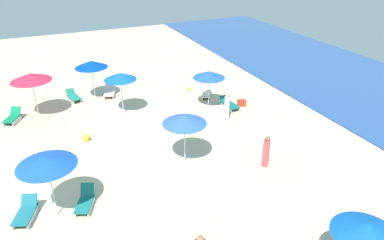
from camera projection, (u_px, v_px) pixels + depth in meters
name	position (u px, v px, depth m)	size (l,w,h in m)	color
umbrella_0	(31.00, 77.00, 20.53)	(2.30, 2.30, 2.72)	silver
lounge_chair_0_0	(13.00, 117.00, 20.84)	(1.42, 1.10, 0.73)	silver
umbrella_1	(184.00, 119.00, 16.28)	(2.06, 2.06, 2.46)	silver
umbrella_2	(209.00, 75.00, 21.83)	(1.96, 1.96, 2.39)	silver
lounge_chair_2_0	(229.00, 104.00, 22.56)	(1.51, 0.77, 0.64)	silver
lounge_chair_2_1	(206.00, 93.00, 24.14)	(1.38, 1.10, 0.73)	silver
umbrella_3	(46.00, 161.00, 12.85)	(2.17, 2.17, 2.63)	silver
lounge_chair_3_0	(26.00, 212.00, 13.64)	(1.50, 1.07, 0.70)	silver
lounge_chair_3_1	(85.00, 201.00, 14.22)	(1.38, 1.02, 0.78)	silver
umbrella_4	(120.00, 76.00, 20.91)	(1.91, 1.91, 2.60)	silver
umbrella_5	(91.00, 64.00, 22.93)	(2.08, 2.08, 2.62)	silver
lounge_chair_5_0	(110.00, 92.00, 24.34)	(1.59, 1.06, 0.63)	silver
lounge_chair_5_1	(74.00, 97.00, 23.63)	(1.43, 0.87, 0.65)	silver
umbrella_6	(367.00, 229.00, 10.43)	(2.04, 2.04, 2.25)	silver
beachgoer_1	(266.00, 152.00, 16.57)	(0.38, 0.38, 1.61)	#DE4C54
beachgoer_2	(227.00, 106.00, 20.95)	(0.38, 0.38, 1.66)	white
beach_ball_0	(86.00, 137.00, 18.93)	(0.39, 0.39, 0.39)	yellow
beach_ball_1	(189.00, 89.00, 25.18)	(0.24, 0.24, 0.24)	yellow
cooler_box_2	(242.00, 103.00, 22.88)	(0.52, 0.35, 0.40)	red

